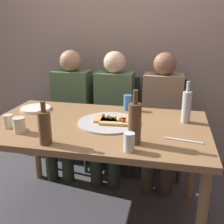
{
  "coord_description": "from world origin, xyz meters",
  "views": [
    {
      "loc": [
        0.49,
        -1.69,
        1.41
      ],
      "look_at": [
        0.08,
        0.13,
        0.8
      ],
      "focal_mm": 43.56,
      "sensor_mm": 36.0,
      "label": 1
    }
  ],
  "objects_px": {
    "beer_bottle": "(187,106)",
    "soda_can": "(128,102)",
    "pizza_tray": "(109,122)",
    "plate_stack": "(36,109)",
    "wine_bottle": "(45,127)",
    "guest_by_wall": "(161,112)",
    "pizza_slice_last": "(110,119)",
    "chair_middle": "(116,116)",
    "table_knife": "(184,140)",
    "guest_in_beanie": "(113,109)",
    "chair_right": "(161,120)",
    "guest_in_sweater": "(69,106)",
    "dining_table": "(97,134)",
    "water_bottle": "(135,123)",
    "pizza_slice_extra": "(117,121)",
    "tumbler_near": "(19,125)",
    "tumbler_far": "(8,121)",
    "chair_left": "(75,113)",
    "wine_glass": "(129,142)"
  },
  "relations": [
    {
      "from": "pizza_slice_last",
      "to": "pizza_slice_extra",
      "type": "height_order",
      "value": "same"
    },
    {
      "from": "chair_left",
      "to": "beer_bottle",
      "type": "bearing_deg",
      "value": 147.62
    },
    {
      "from": "dining_table",
      "to": "water_bottle",
      "type": "bearing_deg",
      "value": -40.47
    },
    {
      "from": "chair_right",
      "to": "guest_in_beanie",
      "type": "height_order",
      "value": "guest_in_beanie"
    },
    {
      "from": "wine_bottle",
      "to": "guest_by_wall",
      "type": "distance_m",
      "value": 1.25
    },
    {
      "from": "wine_bottle",
      "to": "wine_glass",
      "type": "distance_m",
      "value": 0.49
    },
    {
      "from": "guest_in_beanie",
      "to": "plate_stack",
      "type": "bearing_deg",
      "value": 43.3
    },
    {
      "from": "pizza_slice_last",
      "to": "chair_middle",
      "type": "height_order",
      "value": "chair_middle"
    },
    {
      "from": "dining_table",
      "to": "pizza_slice_extra",
      "type": "xyz_separation_m",
      "value": [
        0.14,
        0.02,
        0.1
      ]
    },
    {
      "from": "pizza_slice_last",
      "to": "tumbler_near",
      "type": "xyz_separation_m",
      "value": [
        -0.52,
        -0.31,
        0.03
      ]
    },
    {
      "from": "wine_bottle",
      "to": "chair_left",
      "type": "xyz_separation_m",
      "value": [
        -0.28,
        1.22,
        -0.34
      ]
    },
    {
      "from": "guest_in_sweater",
      "to": "guest_by_wall",
      "type": "xyz_separation_m",
      "value": [
        0.89,
        0.0,
        0.0
      ]
    },
    {
      "from": "tumbler_near",
      "to": "plate_stack",
      "type": "xyz_separation_m",
      "value": [
        -0.13,
        0.46,
        -0.04
      ]
    },
    {
      "from": "dining_table",
      "to": "soda_can",
      "type": "relative_size",
      "value": 12.41
    },
    {
      "from": "plate_stack",
      "to": "guest_by_wall",
      "type": "distance_m",
      "value": 1.11
    },
    {
      "from": "wine_glass",
      "to": "chair_right",
      "type": "relative_size",
      "value": 0.12
    },
    {
      "from": "beer_bottle",
      "to": "plate_stack",
      "type": "bearing_deg",
      "value": 178.24
    },
    {
      "from": "beer_bottle",
      "to": "chair_left",
      "type": "bearing_deg",
      "value": 147.62
    },
    {
      "from": "table_knife",
      "to": "guest_in_beanie",
      "type": "xyz_separation_m",
      "value": [
        -0.62,
        0.86,
        -0.11
      ]
    },
    {
      "from": "table_knife",
      "to": "chair_right",
      "type": "relative_size",
      "value": 0.24
    },
    {
      "from": "pizza_slice_extra",
      "to": "soda_can",
      "type": "height_order",
      "value": "soda_can"
    },
    {
      "from": "wine_bottle",
      "to": "beer_bottle",
      "type": "bearing_deg",
      "value": 34.09
    },
    {
      "from": "chair_middle",
      "to": "guest_in_beanie",
      "type": "bearing_deg",
      "value": 90.0
    },
    {
      "from": "chair_left",
      "to": "soda_can",
      "type": "bearing_deg",
      "value": 142.36
    },
    {
      "from": "guest_in_sweater",
      "to": "beer_bottle",
      "type": "bearing_deg",
      "value": 153.74
    },
    {
      "from": "tumbler_near",
      "to": "table_knife",
      "type": "height_order",
      "value": "tumbler_near"
    },
    {
      "from": "pizza_tray",
      "to": "plate_stack",
      "type": "xyz_separation_m",
      "value": [
        -0.65,
        0.17,
        0.0
      ]
    },
    {
      "from": "beer_bottle",
      "to": "tumbler_far",
      "type": "bearing_deg",
      "value": -162.47
    },
    {
      "from": "pizza_slice_last",
      "to": "guest_in_sweater",
      "type": "bearing_deg",
      "value": 130.88
    },
    {
      "from": "soda_can",
      "to": "pizza_tray",
      "type": "bearing_deg",
      "value": -102.96
    },
    {
      "from": "beer_bottle",
      "to": "chair_right",
      "type": "relative_size",
      "value": 0.33
    },
    {
      "from": "dining_table",
      "to": "pizza_slice_last",
      "type": "height_order",
      "value": "pizza_slice_last"
    },
    {
      "from": "water_bottle",
      "to": "chair_middle",
      "type": "relative_size",
      "value": 0.35
    },
    {
      "from": "dining_table",
      "to": "pizza_tray",
      "type": "height_order",
      "value": "pizza_tray"
    },
    {
      "from": "pizza_slice_extra",
      "to": "guest_by_wall",
      "type": "height_order",
      "value": "guest_by_wall"
    },
    {
      "from": "water_bottle",
      "to": "pizza_tray",
      "type": "bearing_deg",
      "value": 127.33
    },
    {
      "from": "guest_in_beanie",
      "to": "tumbler_far",
      "type": "bearing_deg",
      "value": 60.3
    },
    {
      "from": "pizza_slice_extra",
      "to": "guest_in_sweater",
      "type": "xyz_separation_m",
      "value": [
        -0.61,
        0.68,
        -0.13
      ]
    },
    {
      "from": "water_bottle",
      "to": "tumbler_near",
      "type": "xyz_separation_m",
      "value": [
        -0.74,
        0.0,
        -0.08
      ]
    },
    {
      "from": "beer_bottle",
      "to": "soda_can",
      "type": "xyz_separation_m",
      "value": [
        -0.44,
        0.19,
        -0.06
      ]
    },
    {
      "from": "pizza_slice_extra",
      "to": "guest_in_beanie",
      "type": "height_order",
      "value": "guest_in_beanie"
    },
    {
      "from": "pizza_tray",
      "to": "chair_left",
      "type": "bearing_deg",
      "value": 124.15
    },
    {
      "from": "chair_left",
      "to": "tumbler_near",
      "type": "bearing_deg",
      "value": 91.96
    },
    {
      "from": "guest_by_wall",
      "to": "tumbler_near",
      "type": "bearing_deg",
      "value": 48.07
    },
    {
      "from": "dining_table",
      "to": "tumbler_far",
      "type": "relative_size",
      "value": 16.9
    },
    {
      "from": "water_bottle",
      "to": "guest_by_wall",
      "type": "bearing_deg",
      "value": 83.0
    },
    {
      "from": "beer_bottle",
      "to": "table_knife",
      "type": "height_order",
      "value": "beer_bottle"
    },
    {
      "from": "pizza_slice_extra",
      "to": "guest_in_beanie",
      "type": "bearing_deg",
      "value": 104.68
    },
    {
      "from": "soda_can",
      "to": "plate_stack",
      "type": "bearing_deg",
      "value": -167.6
    },
    {
      "from": "wine_bottle",
      "to": "tumbler_far",
      "type": "height_order",
      "value": "wine_bottle"
    }
  ]
}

